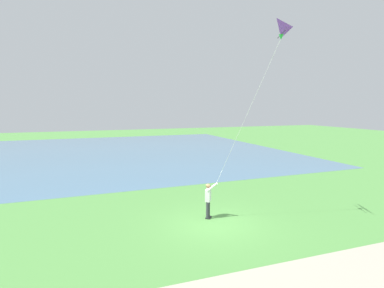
# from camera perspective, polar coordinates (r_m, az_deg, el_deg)

# --- Properties ---
(ground_plane) EXTENTS (120.00, 120.00, 0.00)m
(ground_plane) POSITION_cam_1_polar(r_m,az_deg,el_deg) (14.21, 4.54, -15.32)
(ground_plane) COLOR #569947
(lake_water) EXTENTS (36.00, 44.00, 0.01)m
(lake_water) POSITION_cam_1_polar(r_m,az_deg,el_deg) (37.23, -17.86, -1.56)
(lake_water) COLOR teal
(lake_water) RESTS_ON ground
(person_kite_flyer) EXTENTS (0.56, 0.61, 1.83)m
(person_kite_flyer) POSITION_cam_1_polar(r_m,az_deg,el_deg) (14.59, 3.23, -10.32)
(person_kite_flyer) COLOR #232328
(person_kite_flyer) RESTS_ON ground
(flying_kite) EXTENTS (2.32, 2.53, 7.40)m
(flying_kite) POSITION_cam_1_polar(r_m,az_deg,el_deg) (13.91, 16.06, 20.46)
(flying_kite) COLOR purple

